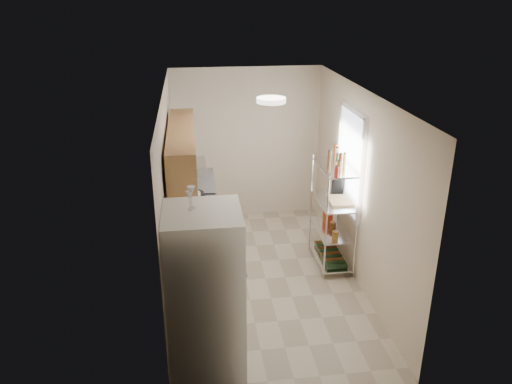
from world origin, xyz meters
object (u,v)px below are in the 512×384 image
at_px(rice_cooker, 191,200).
at_px(frying_pan_large, 195,194).
at_px(refrigerator, 205,294).
at_px(cutting_board, 340,201).
at_px(espresso_machine, 338,182).

height_order(rice_cooker, frying_pan_large, rice_cooker).
bearing_deg(refrigerator, rice_cooker, 92.97).
height_order(rice_cooker, cutting_board, rice_cooker).
relative_size(refrigerator, espresso_machine, 6.62).
bearing_deg(cutting_board, espresso_machine, 79.37).
bearing_deg(refrigerator, espresso_machine, 48.42).
relative_size(refrigerator, cutting_board, 4.50).
bearing_deg(frying_pan_large, refrigerator, -83.03).
bearing_deg(rice_cooker, refrigerator, -87.03).
bearing_deg(refrigerator, frying_pan_large, 91.23).
relative_size(frying_pan_large, espresso_machine, 1.02).
distance_m(rice_cooker, espresso_machine, 2.14).
relative_size(refrigerator, frying_pan_large, 6.50).
xyz_separation_m(rice_cooker, frying_pan_large, (0.06, 0.45, -0.09)).
bearing_deg(rice_cooker, frying_pan_large, 82.66).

